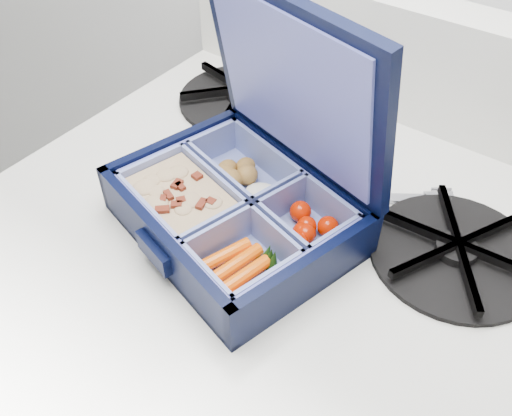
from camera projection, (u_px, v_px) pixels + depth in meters
The scene contains 4 objects.
bento_box at pixel (234, 211), 0.58m from camera, with size 0.24×0.19×0.06m, color black, non-canonical shape.
burner_grate at pixel (457, 248), 0.56m from camera, with size 0.18×0.18×0.03m, color black.
burner_grate_rear at pixel (244, 94), 0.78m from camera, with size 0.19×0.19×0.02m, color black.
fork at pixel (358, 198), 0.63m from camera, with size 0.03×0.20×0.01m, color #9E9FAA, non-canonical shape.
Camera 1 is at (0.71, 1.30, 1.43)m, focal length 38.00 mm.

